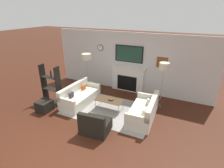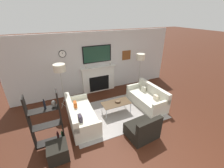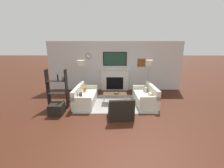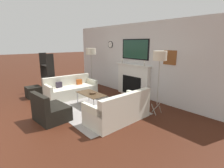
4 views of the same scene
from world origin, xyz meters
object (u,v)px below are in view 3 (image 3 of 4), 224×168
object	(u,v)px
armchair	(121,111)
decorative_bowl	(116,93)
shelf_unit	(58,90)
ottoman	(57,109)
floor_lamp_left	(81,63)
couch_left	(85,97)
couch_right	(146,97)
floor_lamp_right	(149,63)
coffee_table	(115,94)

from	to	relation	value
armchair	decorative_bowl	bearing A→B (deg)	95.18
shelf_unit	ottoman	xyz separation A→B (m)	(0.12, -0.63, -0.56)
armchair	floor_lamp_left	xyz separation A→B (m)	(-1.88, 2.54, 1.37)
couch_left	couch_right	world-z (taller)	couch_right
couch_left	floor_lamp_right	bearing A→B (deg)	20.94
couch_left	armchair	xyz separation A→B (m)	(1.54, -1.37, -0.02)
couch_right	decorative_bowl	size ratio (longest dim) A/B	8.38
armchair	ottoman	xyz separation A→B (m)	(-2.39, 0.28, -0.05)
couch_left	couch_right	size ratio (longest dim) A/B	1.06
shelf_unit	floor_lamp_right	bearing A→B (deg)	22.02
shelf_unit	decorative_bowl	bearing A→B (deg)	12.16
couch_right	shelf_unit	world-z (taller)	shelf_unit
decorative_bowl	shelf_unit	xyz separation A→B (m)	(-2.39, -0.51, 0.30)
couch_left	floor_lamp_left	distance (m)	1.82
ottoman	shelf_unit	bearing A→B (deg)	101.15
couch_right	ottoman	size ratio (longest dim) A/B	3.45
armchair	decorative_bowl	size ratio (longest dim) A/B	4.44
couch_left	floor_lamp_right	world-z (taller)	floor_lamp_right
floor_lamp_right	coffee_table	bearing A→B (deg)	-146.41
couch_right	floor_lamp_right	xyz separation A→B (m)	(0.34, 1.16, 1.35)
coffee_table	floor_lamp_left	distance (m)	2.37
couch_right	coffee_table	size ratio (longest dim) A/B	1.67
shelf_unit	ottoman	world-z (taller)	shelf_unit
decorative_bowl	ottoman	bearing A→B (deg)	-153.20
couch_left	decorative_bowl	distance (m)	1.42
decorative_bowl	floor_lamp_right	bearing A→B (deg)	34.23
armchair	decorative_bowl	world-z (taller)	armchair
couch_left	armchair	size ratio (longest dim) A/B	2.01
coffee_table	floor_lamp_right	world-z (taller)	floor_lamp_right
couch_right	coffee_table	distance (m)	1.37
ottoman	armchair	bearing A→B (deg)	-6.62
shelf_unit	ottoman	distance (m)	0.85
floor_lamp_left	ottoman	distance (m)	2.72
floor_lamp_right	ottoman	distance (m)	4.73
couch_left	ottoman	xyz separation A→B (m)	(-0.85, -1.09, -0.07)
armchair	ottoman	world-z (taller)	armchair
floor_lamp_right	ottoman	bearing A→B (deg)	-149.94
armchair	couch_left	bearing A→B (deg)	138.33
coffee_table	floor_lamp_left	xyz separation A→B (m)	(-1.68, 1.13, 1.23)
armchair	floor_lamp_left	size ratio (longest dim) A/B	0.52
armchair	floor_lamp_right	distance (m)	3.25
armchair	decorative_bowl	xyz separation A→B (m)	(-0.13, 1.42, 0.21)
couch_right	ottoman	world-z (taller)	couch_right
floor_lamp_right	armchair	bearing A→B (deg)	-120.73
armchair	couch_right	bearing A→B (deg)	49.52
decorative_bowl	floor_lamp_right	size ratio (longest dim) A/B	0.12
couch_left	decorative_bowl	xyz separation A→B (m)	(1.41, 0.05, 0.19)
coffee_table	ottoman	xyz separation A→B (m)	(-2.19, -1.12, -0.19)
couch_left	shelf_unit	size ratio (longest dim) A/B	1.15
couch_right	shelf_unit	xyz separation A→B (m)	(-3.69, -0.46, 0.48)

